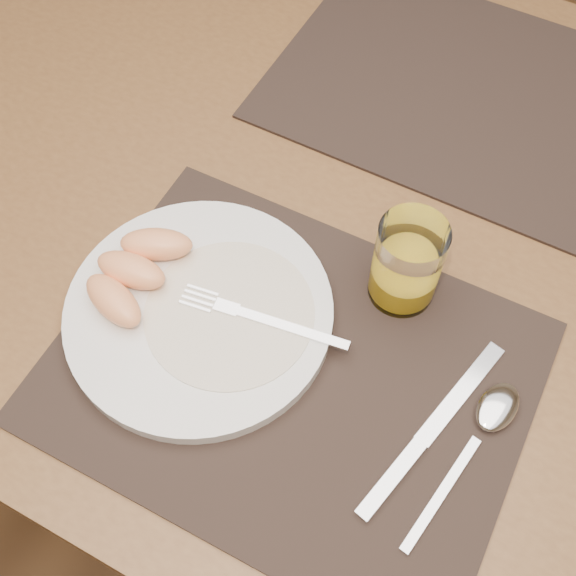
# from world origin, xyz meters

# --- Properties ---
(ground) EXTENTS (5.00, 5.00, 0.00)m
(ground) POSITION_xyz_m (0.00, 0.00, 0.00)
(ground) COLOR brown
(ground) RESTS_ON ground
(table) EXTENTS (1.40, 0.90, 0.75)m
(table) POSITION_xyz_m (0.00, 0.00, 0.67)
(table) COLOR brown
(table) RESTS_ON ground
(placemat_near) EXTENTS (0.45, 0.35, 0.00)m
(placemat_near) POSITION_xyz_m (0.02, -0.22, 0.75)
(placemat_near) COLOR #2D221C
(placemat_near) RESTS_ON table
(placemat_far) EXTENTS (0.45, 0.36, 0.00)m
(placemat_far) POSITION_xyz_m (0.02, 0.22, 0.75)
(placemat_far) COLOR #2D221C
(placemat_far) RESTS_ON table
(plate) EXTENTS (0.27, 0.27, 0.02)m
(plate) POSITION_xyz_m (-0.09, -0.21, 0.76)
(plate) COLOR white
(plate) RESTS_ON placemat_near
(plate_dressing) EXTENTS (0.17, 0.17, 0.00)m
(plate_dressing) POSITION_xyz_m (-0.06, -0.20, 0.77)
(plate_dressing) COLOR white
(plate_dressing) RESTS_ON plate
(fork) EXTENTS (0.18, 0.04, 0.00)m
(fork) POSITION_xyz_m (-0.04, -0.19, 0.77)
(fork) COLOR silver
(fork) RESTS_ON plate
(knife) EXTENTS (0.07, 0.22, 0.01)m
(knife) POSITION_xyz_m (0.16, -0.23, 0.76)
(knife) COLOR silver
(knife) RESTS_ON placemat_near
(spoon) EXTENTS (0.05, 0.19, 0.01)m
(spoon) POSITION_xyz_m (0.20, -0.18, 0.76)
(spoon) COLOR silver
(spoon) RESTS_ON placemat_near
(juice_glass) EXTENTS (0.07, 0.07, 0.10)m
(juice_glass) POSITION_xyz_m (0.07, -0.09, 0.80)
(juice_glass) COLOR white
(juice_glass) RESTS_ON placemat_near
(grapefruit_wedges) EXTENTS (0.09, 0.14, 0.03)m
(grapefruit_wedges) POSITION_xyz_m (-0.17, -0.21, 0.79)
(grapefruit_wedges) COLOR #FFA668
(grapefruit_wedges) RESTS_ON plate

